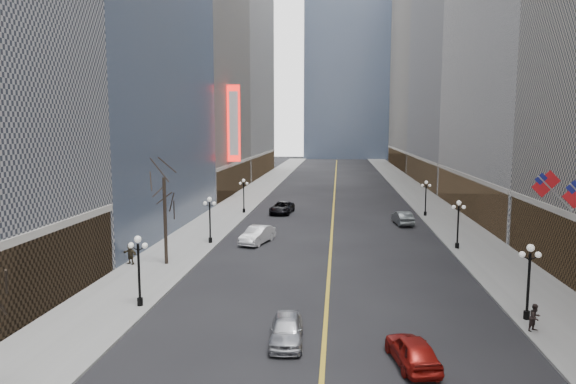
% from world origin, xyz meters
% --- Properties ---
extents(sidewalk_east, '(6.00, 230.00, 0.15)m').
position_xyz_m(sidewalk_east, '(14.00, 70.00, 0.07)').
color(sidewalk_east, gray).
rests_on(sidewalk_east, ground).
extents(sidewalk_west, '(6.00, 230.00, 0.15)m').
position_xyz_m(sidewalk_west, '(-14.00, 70.00, 0.07)').
color(sidewalk_west, gray).
rests_on(sidewalk_west, ground).
extents(lane_line, '(0.25, 200.00, 0.02)m').
position_xyz_m(lane_line, '(0.00, 80.00, 0.01)').
color(lane_line, gold).
rests_on(lane_line, ground).
extents(bldg_east_c, '(26.60, 40.60, 48.80)m').
position_xyz_m(bldg_east_c, '(29.88, 106.00, 24.18)').
color(bldg_east_c, gray).
rests_on(bldg_east_c, ground).
extents(bldg_east_d, '(26.60, 46.60, 62.80)m').
position_xyz_m(bldg_east_d, '(29.90, 149.00, 31.17)').
color(bldg_east_d, gray).
rests_on(bldg_east_d, ground).
extents(bldg_west_c, '(26.60, 30.60, 50.80)m').
position_xyz_m(bldg_west_c, '(-29.88, 87.00, 25.19)').
color(bldg_west_c, gray).
rests_on(bldg_west_c, ground).
extents(bldg_west_d, '(26.60, 38.60, 72.80)m').
position_xyz_m(bldg_west_d, '(-29.92, 121.00, 36.17)').
color(bldg_west_d, silver).
rests_on(bldg_west_d, ground).
extents(streetlamp_east_1, '(1.26, 0.44, 4.52)m').
position_xyz_m(streetlamp_east_1, '(11.80, 30.00, 2.90)').
color(streetlamp_east_1, black).
rests_on(streetlamp_east_1, sidewalk_east).
extents(streetlamp_east_2, '(1.26, 0.44, 4.52)m').
position_xyz_m(streetlamp_east_2, '(11.80, 48.00, 2.90)').
color(streetlamp_east_2, black).
rests_on(streetlamp_east_2, sidewalk_east).
extents(streetlamp_east_3, '(1.26, 0.44, 4.52)m').
position_xyz_m(streetlamp_east_3, '(11.80, 66.00, 2.90)').
color(streetlamp_east_3, black).
rests_on(streetlamp_east_3, sidewalk_east).
extents(streetlamp_west_1, '(1.26, 0.44, 4.52)m').
position_xyz_m(streetlamp_west_1, '(-11.80, 30.00, 2.90)').
color(streetlamp_west_1, black).
rests_on(streetlamp_west_1, sidewalk_west).
extents(streetlamp_west_2, '(1.26, 0.44, 4.52)m').
position_xyz_m(streetlamp_west_2, '(-11.80, 48.00, 2.90)').
color(streetlamp_west_2, black).
rests_on(streetlamp_west_2, sidewalk_west).
extents(streetlamp_west_3, '(1.26, 0.44, 4.52)m').
position_xyz_m(streetlamp_west_3, '(-11.80, 66.00, 2.90)').
color(streetlamp_west_3, black).
rests_on(streetlamp_west_3, sidewalk_west).
extents(flag_5, '(2.87, 0.12, 2.87)m').
position_xyz_m(flag_5, '(15.31, 37.00, 7.29)').
color(flag_5, '#B2B2B7').
rests_on(flag_5, ground).
extents(theatre_marquee, '(2.00, 0.55, 12.00)m').
position_xyz_m(theatre_marquee, '(-15.88, 80.00, 12.00)').
color(theatre_marquee, red).
rests_on(theatre_marquee, ground).
extents(tree_west_far, '(3.60, 3.60, 7.92)m').
position_xyz_m(tree_west_far, '(-13.50, 40.00, 6.24)').
color(tree_west_far, '#2D231C').
rests_on(tree_west_far, sidewalk_west).
extents(car_nb_near, '(1.98, 4.41, 1.47)m').
position_xyz_m(car_nb_near, '(-2.00, 25.60, 0.74)').
color(car_nb_near, '#AAACB2').
rests_on(car_nb_near, ground).
extents(car_nb_mid, '(3.15, 5.44, 1.70)m').
position_xyz_m(car_nb_mid, '(-7.25, 48.80, 0.85)').
color(car_nb_mid, '#BDBDBF').
rests_on(car_nb_mid, ground).
extents(car_nb_far, '(3.13, 5.88, 1.57)m').
position_xyz_m(car_nb_far, '(-6.77, 66.59, 0.79)').
color(car_nb_far, black).
rests_on(car_nb_far, ground).
extents(car_sb_mid, '(2.56, 4.60, 1.48)m').
position_xyz_m(car_sb_mid, '(4.29, 23.64, 0.74)').
color(car_sb_mid, maroon).
rests_on(car_sb_mid, ground).
extents(car_sb_far, '(2.28, 5.03, 1.60)m').
position_xyz_m(car_sb_far, '(8.24, 60.21, 0.80)').
color(car_sb_far, '#4D5354').
rests_on(car_sb_far, ground).
extents(ped_east_walk, '(0.85, 0.76, 1.55)m').
position_xyz_m(ped_east_walk, '(11.60, 28.20, 0.92)').
color(ped_east_walk, black).
rests_on(ped_east_walk, sidewalk_east).
extents(ped_west_far, '(1.65, 1.07, 1.72)m').
position_xyz_m(ped_west_far, '(-16.40, 39.56, 1.01)').
color(ped_west_far, '#332B1C').
rests_on(ped_west_far, sidewalk_west).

